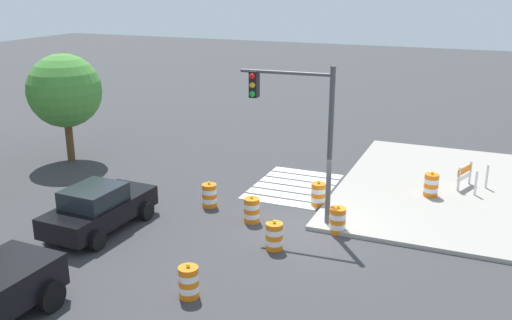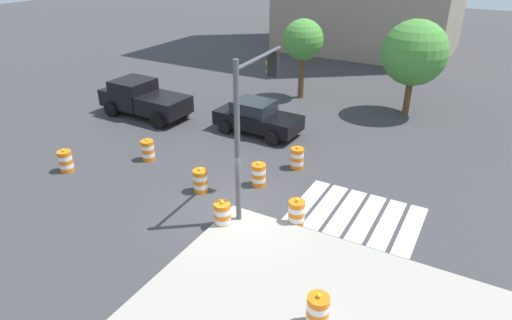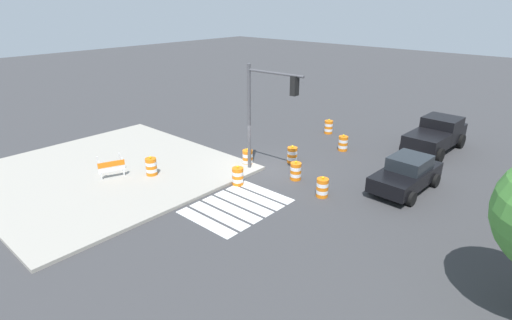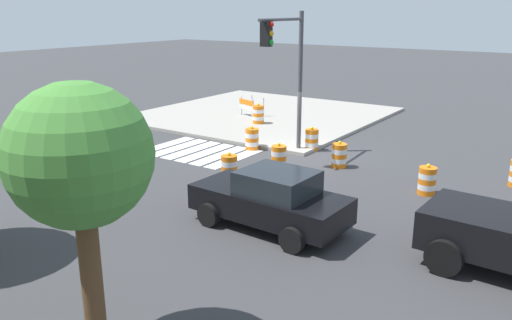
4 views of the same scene
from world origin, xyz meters
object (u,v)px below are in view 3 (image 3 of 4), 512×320
(traffic_barrel_median_near, at_px, (329,127))
(traffic_barrel_lane_center, at_px, (238,176))
(traffic_barrel_median_far, at_px, (322,188))
(traffic_barrel_opposite_curb, at_px, (296,171))
(traffic_barrel_near_corner, at_px, (292,155))
(construction_barricade, at_px, (111,166))
(traffic_barrel_on_sidewalk, at_px, (151,166))
(traffic_barrel_crosswalk_end, at_px, (248,158))
(sports_car, at_px, (407,174))
(traffic_barrel_far_curb, at_px, (343,143))
(pickup_truck, at_px, (437,134))
(traffic_light_pole, at_px, (267,102))

(traffic_barrel_median_near, height_order, traffic_barrel_lane_center, same)
(traffic_barrel_median_far, relative_size, traffic_barrel_opposite_curb, 1.00)
(traffic_barrel_near_corner, relative_size, traffic_barrel_lane_center, 1.00)
(traffic_barrel_lane_center, bearing_deg, construction_barricade, -53.75)
(traffic_barrel_opposite_curb, xyz_separation_m, traffic_barrel_on_sidewalk, (4.75, -5.67, 0.15))
(traffic_barrel_lane_center, bearing_deg, traffic_barrel_crosswalk_end, -148.16)
(sports_car, height_order, traffic_barrel_far_curb, sports_car)
(pickup_truck, height_order, traffic_barrel_crosswalk_end, pickup_truck)
(traffic_barrel_median_far, bearing_deg, construction_barricade, -58.56)
(traffic_light_pole, bearing_deg, sports_car, 117.83)
(traffic_barrel_far_curb, bearing_deg, traffic_barrel_median_far, 22.20)
(traffic_barrel_near_corner, distance_m, traffic_barrel_median_near, 6.05)
(traffic_barrel_near_corner, distance_m, traffic_barrel_far_curb, 3.78)
(traffic_barrel_on_sidewalk, bearing_deg, traffic_barrel_opposite_curb, 129.96)
(traffic_barrel_lane_center, distance_m, traffic_light_pole, 3.93)
(traffic_barrel_median_far, relative_size, traffic_barrel_lane_center, 1.00)
(traffic_barrel_on_sidewalk, xyz_separation_m, traffic_light_pole, (-4.17, 4.20, 3.31))
(traffic_barrel_on_sidewalk, distance_m, construction_barricade, 1.98)
(traffic_barrel_lane_center, height_order, traffic_barrel_opposite_curb, same)
(construction_barricade, bearing_deg, traffic_barrel_crosswalk_end, 146.79)
(traffic_barrel_lane_center, xyz_separation_m, traffic_barrel_opposite_curb, (-2.42, 1.75, 0.00))
(sports_car, relative_size, pickup_truck, 0.84)
(traffic_barrel_far_curb, height_order, traffic_barrel_lane_center, same)
(traffic_barrel_near_corner, height_order, traffic_barrel_lane_center, same)
(traffic_barrel_opposite_curb, bearing_deg, traffic_barrel_lane_center, -35.90)
(sports_car, height_order, traffic_barrel_opposite_curb, sports_car)
(traffic_barrel_far_curb, bearing_deg, traffic_light_pole, -10.27)
(pickup_truck, relative_size, traffic_barrel_median_far, 5.12)
(traffic_barrel_on_sidewalk, bearing_deg, traffic_barrel_far_curb, 152.38)
(traffic_barrel_far_curb, height_order, construction_barricade, construction_barricade)
(traffic_barrel_far_curb, bearing_deg, traffic_barrel_on_sidewalk, -27.62)
(construction_barricade, relative_size, traffic_light_pole, 0.26)
(traffic_barrel_crosswalk_end, relative_size, traffic_barrel_opposite_curb, 1.00)
(traffic_barrel_crosswalk_end, relative_size, traffic_barrel_median_far, 1.00)
(pickup_truck, height_order, traffic_barrel_median_near, pickup_truck)
(traffic_barrel_near_corner, xyz_separation_m, traffic_barrel_crosswalk_end, (2.01, -1.56, 0.00))
(traffic_barrel_median_near, bearing_deg, sports_car, 56.38)
(pickup_truck, distance_m, traffic_barrel_lane_center, 12.94)
(traffic_barrel_median_near, height_order, construction_barricade, construction_barricade)
(traffic_barrel_median_near, xyz_separation_m, traffic_barrel_lane_center, (10.03, 1.12, 0.00))
(traffic_barrel_median_far, xyz_separation_m, traffic_light_pole, (-0.14, -3.54, 3.46))
(construction_barricade, bearing_deg, traffic_barrel_on_sidewalk, 139.04)
(traffic_barrel_far_curb, height_order, traffic_light_pole, traffic_light_pole)
(traffic_barrel_median_near, height_order, traffic_barrel_opposite_curb, same)
(pickup_truck, xyz_separation_m, traffic_barrel_lane_center, (11.72, -5.45, -0.52))
(sports_car, height_order, traffic_barrel_median_far, sports_car)
(pickup_truck, distance_m, traffic_barrel_on_sidewalk, 16.90)
(sports_car, bearing_deg, traffic_barrel_opposite_curb, -60.32)
(traffic_barrel_median_near, relative_size, traffic_barrel_median_far, 1.00)
(sports_car, bearing_deg, construction_barricade, -52.54)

